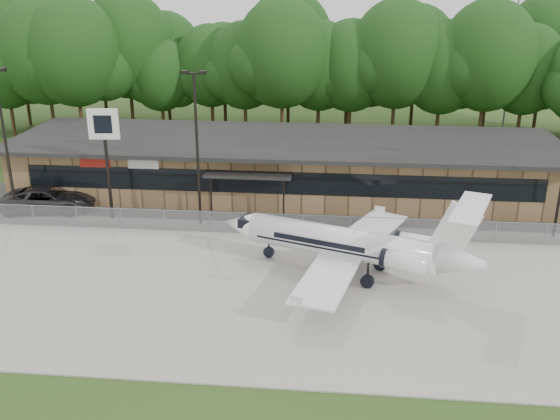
# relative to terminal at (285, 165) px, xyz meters

# --- Properties ---
(ground) EXTENTS (160.00, 160.00, 0.00)m
(ground) POSITION_rel_terminal_xyz_m (0.00, -23.94, -2.18)
(ground) COLOR #2A4E1C
(ground) RESTS_ON ground
(apron) EXTENTS (64.00, 18.00, 0.08)m
(apron) POSITION_rel_terminal_xyz_m (0.00, -15.94, -2.14)
(apron) COLOR #9E9B93
(apron) RESTS_ON ground
(parking_lot) EXTENTS (50.00, 9.00, 0.06)m
(parking_lot) POSITION_rel_terminal_xyz_m (0.00, -4.44, -2.15)
(parking_lot) COLOR #383835
(parking_lot) RESTS_ON ground
(terminal) EXTENTS (41.00, 11.65, 4.30)m
(terminal) POSITION_rel_terminal_xyz_m (0.00, 0.00, 0.00)
(terminal) COLOR #927049
(terminal) RESTS_ON ground
(fence) EXTENTS (46.00, 0.04, 1.52)m
(fence) POSITION_rel_terminal_xyz_m (0.00, -8.94, -1.40)
(fence) COLOR gray
(fence) RESTS_ON ground
(treeline) EXTENTS (72.00, 12.00, 15.00)m
(treeline) POSITION_rel_terminal_xyz_m (0.00, 18.06, 5.32)
(treeline) COLOR #133A12
(treeline) RESTS_ON ground
(radio_mast) EXTENTS (0.20, 0.20, 25.00)m
(radio_mast) POSITION_rel_terminal_xyz_m (22.00, 24.06, 10.32)
(radio_mast) COLOR gray
(radio_mast) RESTS_ON ground
(light_pole_left) EXTENTS (1.55, 0.30, 10.23)m
(light_pole_left) POSITION_rel_terminal_xyz_m (-18.00, -7.44, 3.80)
(light_pole_left) COLOR black
(light_pole_left) RESTS_ON ground
(light_pole_mid) EXTENTS (1.55, 0.30, 10.23)m
(light_pole_mid) POSITION_rel_terminal_xyz_m (-5.00, -7.44, 3.80)
(light_pole_mid) COLOR black
(light_pole_mid) RESTS_ON ground
(business_jet) EXTENTS (15.08, 13.50, 5.14)m
(business_jet) POSITION_rel_terminal_xyz_m (5.00, -14.23, -0.34)
(business_jet) COLOR white
(business_jet) RESTS_ON ground
(suv) EXTENTS (6.71, 3.71, 1.78)m
(suv) POSITION_rel_terminal_xyz_m (-16.24, -6.07, -1.29)
(suv) COLOR #343437
(suv) RESTS_ON ground
(pole_sign) EXTENTS (2.02, 0.40, 7.68)m
(pole_sign) POSITION_rel_terminal_xyz_m (-11.24, -7.14, 3.70)
(pole_sign) COLOR black
(pole_sign) RESTS_ON ground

